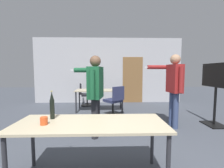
% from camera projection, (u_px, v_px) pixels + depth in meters
% --- Properties ---
extents(back_wall, '(6.58, 0.12, 2.89)m').
position_uv_depth(back_wall, '(109.00, 71.00, 6.75)').
color(back_wall, '#BCBCC1').
rests_on(back_wall, ground_plane).
extents(conference_table_near, '(1.89, 0.72, 0.75)m').
position_uv_depth(conference_table_near, '(91.00, 128.00, 1.90)').
color(conference_table_near, '#C6B793').
rests_on(conference_table_near, ground_plane).
extents(conference_table_far, '(1.67, 0.72, 0.75)m').
position_uv_depth(conference_table_far, '(100.00, 92.00, 5.31)').
color(conference_table_far, '#C6B793').
rests_on(conference_table_far, ground_plane).
extents(tv_screen, '(0.44, 1.09, 1.62)m').
position_uv_depth(tv_screen, '(216.00, 87.00, 3.82)').
color(tv_screen, black).
rests_on(tv_screen, ground_plane).
extents(person_near_casual, '(0.77, 0.76, 1.73)m').
position_uv_depth(person_near_casual, '(95.00, 89.00, 3.16)').
color(person_near_casual, '#28282D').
rests_on(person_near_casual, ground_plane).
extents(person_right_polo, '(0.86, 0.62, 1.82)m').
position_uv_depth(person_right_polo, '(174.00, 83.00, 3.69)').
color(person_right_polo, '#3D4C75').
rests_on(person_right_polo, ground_plane).
extents(office_chair_side_rolled, '(0.67, 0.69, 0.95)m').
position_uv_depth(office_chair_side_rolled, '(114.00, 102.00, 4.66)').
color(office_chair_side_rolled, black).
rests_on(office_chair_side_rolled, ground_plane).
extents(office_chair_mid_tucked, '(0.60, 0.55, 0.91)m').
position_uv_depth(office_chair_mid_tucked, '(85.00, 95.00, 6.16)').
color(office_chair_mid_tucked, black).
rests_on(office_chair_mid_tucked, ground_plane).
extents(beer_bottle, '(0.06, 0.06, 0.38)m').
position_uv_depth(beer_bottle, '(52.00, 106.00, 2.02)').
color(beer_bottle, black).
rests_on(beer_bottle, conference_table_near).
extents(drink_cup, '(0.09, 0.09, 0.09)m').
position_uv_depth(drink_cup, '(44.00, 121.00, 1.81)').
color(drink_cup, '#E05123').
rests_on(drink_cup, conference_table_near).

